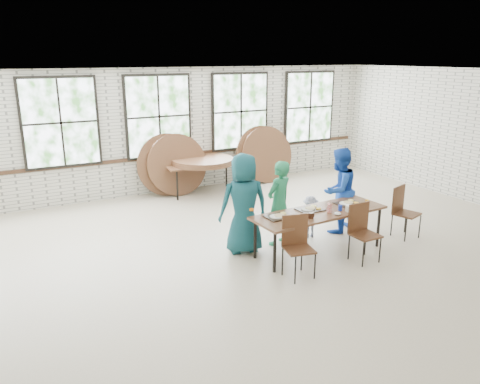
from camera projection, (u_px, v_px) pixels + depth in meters
The scene contains 13 objects.
room at pixel (159, 118), 11.06m from camera, with size 12.00×12.00×12.00m.
dining_table at pixel (320, 214), 7.88m from camera, with size 2.44×0.92×0.74m.
chair_near_left at pixel (297, 241), 7.10m from camera, with size 0.50×0.49×0.95m.
chair_near_right at pixel (362, 227), 7.65m from camera, with size 0.42×0.41×0.95m.
chair_spare at pixel (402, 207), 8.66m from camera, with size 0.52×0.51×0.95m.
adult_teal at pixel (244, 204), 7.87m from camera, with size 0.84×0.55×1.72m, color #174E5A.
adult_green at pixel (279, 203), 8.23m from camera, with size 0.56×0.36×1.52m, color #217F51.
toddler at pixel (310, 217), 8.65m from camera, with size 0.51×0.29×0.79m, color #171E49.
adult_blue at pixel (339, 190), 8.83m from camera, with size 0.79×0.61×1.62m, color blue.
storage_table at pixel (203, 166), 11.36m from camera, with size 1.84×0.86×0.74m.
tabletop_clutter at pixel (325, 210), 7.86m from camera, with size 1.93×0.65×0.11m.
round_tops_stacked at pixel (203, 161), 11.33m from camera, with size 1.50×1.50×0.13m.
round_tops_leaning at pixel (221, 160), 11.81m from camera, with size 4.25×0.43×1.49m.
Camera 1 is at (-3.61, -6.24, 3.26)m, focal length 35.00 mm.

